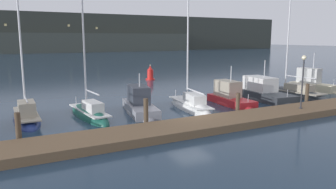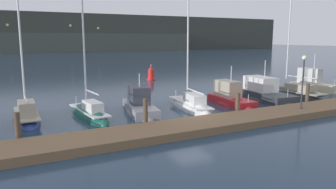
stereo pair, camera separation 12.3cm
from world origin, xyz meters
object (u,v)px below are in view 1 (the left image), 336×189
sailboat_berth_4 (90,116)px  sailboat_berth_9 (291,94)px  motorboat_berth_7 (230,101)px  motorboat_berth_5 (140,108)px  dock_lamppost (303,73)px  channel_buoy (150,74)px  sailboat_berth_3 (27,118)px  motorboat_berth_8 (263,96)px  motorboat_berth_10 (312,86)px  sailboat_berth_6 (190,107)px

sailboat_berth_4 → sailboat_berth_9: sailboat_berth_9 is taller
sailboat_berth_4 → motorboat_berth_7: 11.32m
motorboat_berth_5 → dock_lamppost: bearing=-31.1°
sailboat_berth_4 → channel_buoy: sailboat_berth_4 is taller
motorboat_berth_7 → sailboat_berth_9: size_ratio=0.48×
dock_lamppost → sailboat_berth_3: bearing=158.0°
motorboat_berth_7 → dock_lamppost: 6.23m
sailboat_berth_4 → motorboat_berth_8: (15.22, -0.49, 0.19)m
motorboat_berth_5 → motorboat_berth_7: bearing=-4.3°
motorboat_berth_5 → sailboat_berth_9: (15.25, -0.02, -0.20)m
motorboat_berth_8 → dock_lamppost: (-1.93, -5.62, 2.63)m
dock_lamppost → motorboat_berth_10: bearing=35.4°
sailboat_berth_6 → motorboat_berth_8: bearing=2.8°
motorboat_berth_8 → motorboat_berth_5: bearing=178.9°
sailboat_berth_6 → motorboat_berth_5: bearing=171.1°
motorboat_berth_10 → channel_buoy: size_ratio=2.61×
sailboat_berth_6 → sailboat_berth_9: bearing=2.9°
sailboat_berth_3 → motorboat_berth_8: sailboat_berth_3 is taller
sailboat_berth_4 → sailboat_berth_9: 18.84m
motorboat_berth_5 → channel_buoy: motorboat_berth_5 is taller
sailboat_berth_4 → motorboat_berth_5: (3.58, -0.26, 0.19)m
motorboat_berth_5 → channel_buoy: (8.57, 16.82, 0.42)m
motorboat_berth_8 → sailboat_berth_9: (3.62, 0.21, -0.20)m
sailboat_berth_6 → dock_lamppost: 8.33m
sailboat_berth_3 → motorboat_berth_8: bearing=-3.9°
dock_lamppost → sailboat_berth_6: bearing=138.0°
motorboat_berth_5 → sailboat_berth_6: bearing=-8.9°
sailboat_berth_3 → sailboat_berth_4: sailboat_berth_4 is taller
sailboat_berth_9 → motorboat_berth_8: bearing=-176.7°
sailboat_berth_9 → channel_buoy: size_ratio=5.78×
sailboat_berth_3 → motorboat_berth_8: 19.12m
motorboat_berth_5 → motorboat_berth_10: size_ratio=1.17×
motorboat_berth_8 → sailboat_berth_4: bearing=178.2°
sailboat_berth_4 → sailboat_berth_6: bearing=-6.6°
sailboat_berth_9 → channel_buoy: bearing=111.6°
sailboat_berth_4 → motorboat_berth_8: sailboat_berth_4 is taller
motorboat_berth_7 → motorboat_berth_8: bearing=5.0°
motorboat_berth_10 → channel_buoy: motorboat_berth_10 is taller
dock_lamppost → motorboat_berth_5: bearing=148.9°
sailboat_berth_9 → dock_lamppost: (-5.55, -5.82, 2.83)m
motorboat_berth_7 → dock_lamppost: (2.00, -5.27, 2.66)m
sailboat_berth_9 → dock_lamppost: bearing=-133.6°
sailboat_berth_6 → motorboat_berth_10: size_ratio=1.89×
sailboat_berth_3 → motorboat_berth_5: 7.52m
motorboat_berth_8 → motorboat_berth_10: motorboat_berth_10 is taller
motorboat_berth_5 → dock_lamppost: dock_lamppost is taller
sailboat_berth_9 → motorboat_berth_10: sailboat_berth_9 is taller
sailboat_berth_9 → channel_buoy: sailboat_berth_9 is taller
sailboat_berth_3 → sailboat_berth_4: bearing=-12.1°
motorboat_berth_7 → motorboat_berth_8: size_ratio=0.77×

